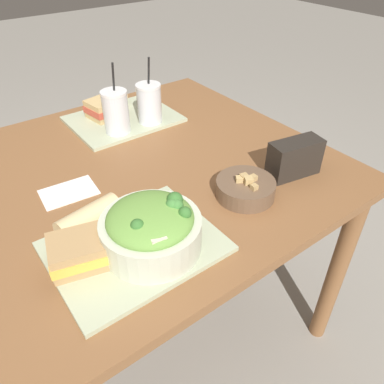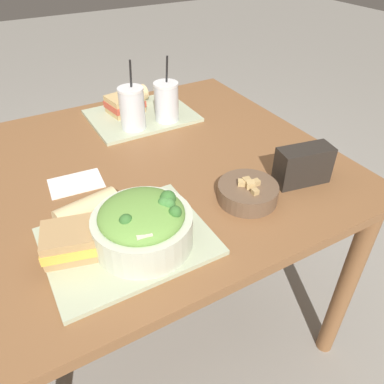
% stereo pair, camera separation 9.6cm
% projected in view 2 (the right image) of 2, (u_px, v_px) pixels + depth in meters
% --- Properties ---
extents(ground_plane, '(12.00, 12.00, 0.00)m').
position_uv_depth(ground_plane, '(152.00, 317.00, 1.59)').
color(ground_plane, gray).
extents(dining_table, '(1.20, 1.03, 0.76)m').
position_uv_depth(dining_table, '(138.00, 193.00, 1.19)').
color(dining_table, brown).
rests_on(dining_table, ground_plane).
extents(tray_near, '(0.37, 0.29, 0.01)m').
position_uv_depth(tray_near, '(128.00, 241.00, 0.87)').
color(tray_near, '#B2BC99').
rests_on(tray_near, dining_table).
extents(tray_far, '(0.37, 0.29, 0.01)m').
position_uv_depth(tray_far, '(142.00, 116.00, 1.40)').
color(tray_far, '#B2BC99').
rests_on(tray_far, dining_table).
extents(salad_bowl, '(0.22, 0.22, 0.12)m').
position_uv_depth(salad_bowl, '(143.00, 224.00, 0.82)').
color(salad_bowl, beige).
rests_on(salad_bowl, tray_near).
extents(soup_bowl, '(0.16, 0.16, 0.07)m').
position_uv_depth(soup_bowl, '(248.00, 192.00, 0.98)').
color(soup_bowl, brown).
rests_on(soup_bowl, dining_table).
extents(sandwich_near, '(0.15, 0.13, 0.06)m').
position_uv_depth(sandwich_near, '(73.00, 241.00, 0.81)').
color(sandwich_near, tan).
rests_on(sandwich_near, tray_near).
extents(baguette_near, '(0.16, 0.09, 0.06)m').
position_uv_depth(baguette_near, '(88.00, 210.00, 0.90)').
color(baguette_near, '#DBBC84').
rests_on(baguette_near, tray_near).
extents(sandwich_far, '(0.14, 0.12, 0.06)m').
position_uv_depth(sandwich_far, '(125.00, 104.00, 1.39)').
color(sandwich_far, tan).
rests_on(sandwich_far, tray_far).
extents(baguette_far, '(0.13, 0.09, 0.06)m').
position_uv_depth(baguette_far, '(132.00, 95.00, 1.46)').
color(baguette_far, '#DBBC84').
rests_on(baguette_far, tray_far).
extents(drink_cup_dark, '(0.09, 0.09, 0.24)m').
position_uv_depth(drink_cup_dark, '(132.00, 109.00, 1.27)').
color(drink_cup_dark, silver).
rests_on(drink_cup_dark, tray_far).
extents(drink_cup_red, '(0.09, 0.09, 0.23)m').
position_uv_depth(drink_cup_red, '(167.00, 103.00, 1.32)').
color(drink_cup_red, silver).
rests_on(drink_cup_red, tray_far).
extents(chip_bag, '(0.16, 0.09, 0.11)m').
position_uv_depth(chip_bag, '(303.00, 165.00, 1.04)').
color(chip_bag, '#28231E').
rests_on(chip_bag, dining_table).
extents(napkin_folded, '(0.15, 0.11, 0.00)m').
position_uv_depth(napkin_folded, '(76.00, 183.00, 1.06)').
color(napkin_folded, white).
rests_on(napkin_folded, dining_table).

